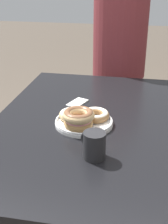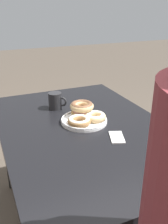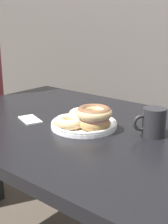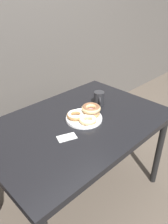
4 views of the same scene
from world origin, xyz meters
name	(u,v)px [view 2 (image 2 of 4)]	position (x,y,z in m)	size (l,w,h in m)	color
ground_plane	(109,217)	(0.00, 0.00, 0.00)	(14.00, 14.00, 0.00)	#4C4238
dining_table	(84,137)	(0.00, 0.18, 0.65)	(1.26, 0.85, 0.72)	black
donut_plate	(84,115)	(0.06, 0.16, 0.76)	(0.27, 0.26, 0.09)	white
coffee_mug	(56,101)	(0.29, 0.25, 0.77)	(0.10, 0.10, 0.10)	#232326
napkin	(117,137)	(-0.18, 0.09, 0.72)	(0.13, 0.10, 0.01)	white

